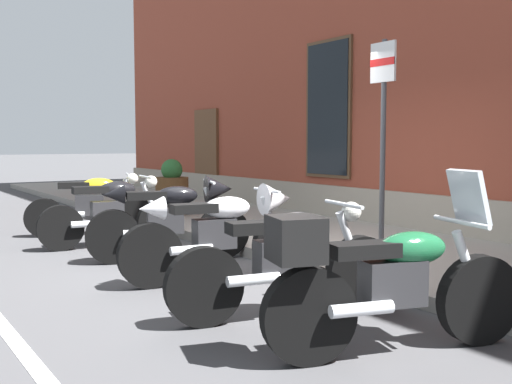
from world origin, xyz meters
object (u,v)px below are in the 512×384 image
object	(u,v)px
motorcycle_white_sport	(226,228)
parking_sign	(383,120)
motorcycle_yellow_naked	(94,205)
motorcycle_black_sport	(175,215)
motorcycle_grey_naked	(288,261)
barrel_planter	(172,191)
motorcycle_green_touring	(386,279)
motorcycle_black_naked	(112,213)

from	to	relation	value
motorcycle_white_sport	parking_sign	world-z (taller)	parking_sign
motorcycle_yellow_naked	motorcycle_black_sport	distance (m)	2.60
motorcycle_grey_naked	barrel_planter	size ratio (longest dim) A/B	2.02
motorcycle_grey_naked	motorcycle_black_sport	bearing A→B (deg)	174.29
motorcycle_grey_naked	barrel_planter	world-z (taller)	barrel_planter
motorcycle_black_sport	parking_sign	xyz separation A→B (m)	(1.97, 1.62, 1.16)
motorcycle_yellow_naked	motorcycle_green_touring	bearing A→B (deg)	-1.04
motorcycle_yellow_naked	motorcycle_grey_naked	xyz separation A→B (m)	(5.32, -0.11, -0.00)
motorcycle_yellow_naked	motorcycle_black_sport	world-z (taller)	motorcycle_black_sport
motorcycle_green_touring	motorcycle_black_naked	bearing A→B (deg)	-179.76
motorcycle_yellow_naked	motorcycle_grey_naked	world-z (taller)	motorcycle_yellow_naked
motorcycle_green_touring	parking_sign	xyz separation A→B (m)	(-1.89, 1.89, 1.20)
motorcycle_yellow_naked	motorcycle_grey_naked	distance (m)	5.32
motorcycle_black_sport	motorcycle_white_sport	size ratio (longest dim) A/B	0.92
barrel_planter	motorcycle_green_touring	bearing A→B (deg)	-14.50
motorcycle_black_naked	motorcycle_black_sport	distance (m)	1.44
motorcycle_black_naked	motorcycle_grey_naked	world-z (taller)	motorcycle_black_naked
motorcycle_black_naked	motorcycle_green_touring	xyz separation A→B (m)	(5.26, 0.02, 0.05)
motorcycle_yellow_naked	parking_sign	bearing A→B (deg)	21.31
motorcycle_black_naked	motorcycle_grey_naked	size ratio (longest dim) A/B	0.96
parking_sign	barrel_planter	world-z (taller)	parking_sign
motorcycle_black_naked	motorcycle_white_sport	world-z (taller)	motorcycle_white_sport
motorcycle_yellow_naked	motorcycle_green_touring	distance (m)	6.45
motorcycle_grey_naked	motorcycle_green_touring	world-z (taller)	motorcycle_green_touring
motorcycle_yellow_naked	motorcycle_black_naked	bearing A→B (deg)	-6.65
motorcycle_black_naked	motorcycle_grey_naked	xyz separation A→B (m)	(4.13, 0.03, -0.01)
motorcycle_white_sport	parking_sign	size ratio (longest dim) A/B	0.87
motorcycle_black_sport	motorcycle_grey_naked	world-z (taller)	motorcycle_black_sport
motorcycle_white_sport	barrel_planter	world-z (taller)	barrel_planter
motorcycle_white_sport	motorcycle_green_touring	xyz separation A→B (m)	(2.58, -0.26, -0.02)
motorcycle_white_sport	parking_sign	bearing A→B (deg)	67.14
motorcycle_green_touring	parking_sign	size ratio (longest dim) A/B	0.79
motorcycle_yellow_naked	motorcycle_black_naked	world-z (taller)	motorcycle_black_naked
motorcycle_grey_naked	motorcycle_green_touring	size ratio (longest dim) A/B	1.06
motorcycle_white_sport	motorcycle_grey_naked	world-z (taller)	motorcycle_white_sport
motorcycle_white_sport	motorcycle_black_naked	bearing A→B (deg)	-174.08
motorcycle_white_sport	barrel_planter	distance (m)	4.89
motorcycle_yellow_naked	motorcycle_black_naked	distance (m)	1.20
motorcycle_black_naked	barrel_planter	distance (m)	2.71
motorcycle_black_naked	parking_sign	world-z (taller)	parking_sign
motorcycle_black_naked	barrel_planter	world-z (taller)	barrel_planter
motorcycle_yellow_naked	parking_sign	world-z (taller)	parking_sign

